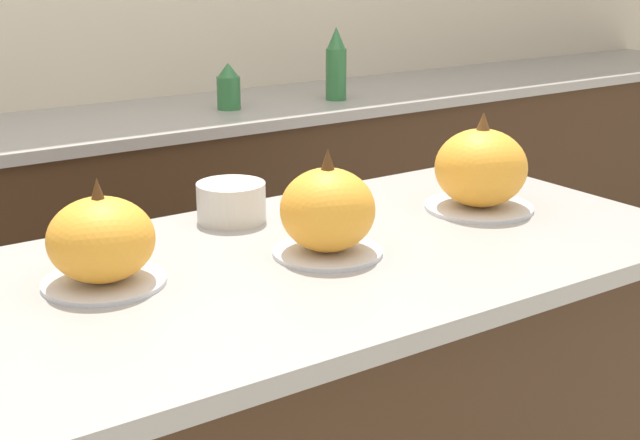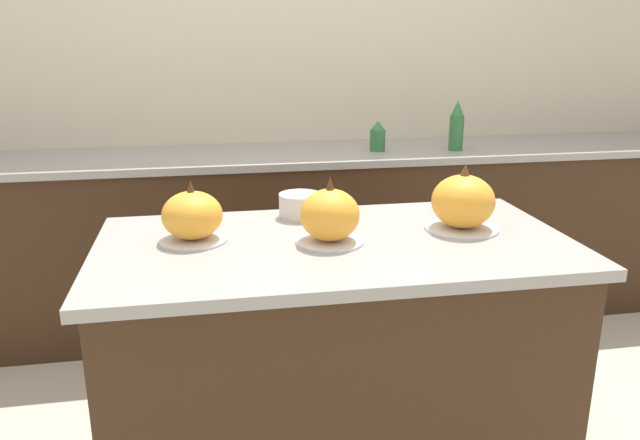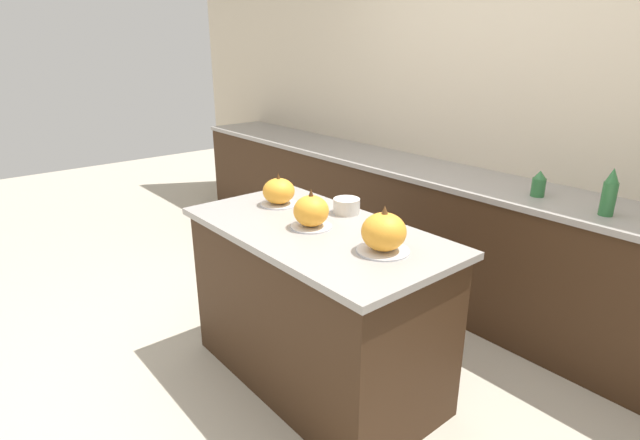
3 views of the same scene
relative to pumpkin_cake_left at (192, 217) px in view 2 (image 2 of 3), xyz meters
name	(u,v)px [view 2 (image 2 of 3)]	position (x,y,z in m)	size (l,w,h in m)	color
wall_back	(274,79)	(0.42, 1.58, 0.29)	(8.00, 0.06, 2.50)	beige
kitchen_island	(334,370)	(0.42, -0.08, -0.52)	(1.43, 0.75, 0.89)	#382314
back_counter	(284,238)	(0.42, 1.25, -0.50)	(6.00, 0.60, 0.92)	#382314
pumpkin_cake_left	(192,217)	(0.00, 0.00, 0.00)	(0.21, 0.21, 0.19)	silver
pumpkin_cake_center	(330,216)	(0.40, -0.09, 0.01)	(0.21, 0.21, 0.20)	silver
pumpkin_cake_right	(463,203)	(0.84, -0.04, 0.01)	(0.24, 0.24, 0.21)	silver
bottle_tall	(457,127)	(1.30, 1.15, 0.07)	(0.07, 0.07, 0.25)	#2D6B38
bottle_short	(378,137)	(0.90, 1.20, 0.03)	(0.08, 0.08, 0.15)	#2D6B38
mixing_bowl	(300,205)	(0.36, 0.19, -0.03)	(0.14, 0.14, 0.08)	beige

